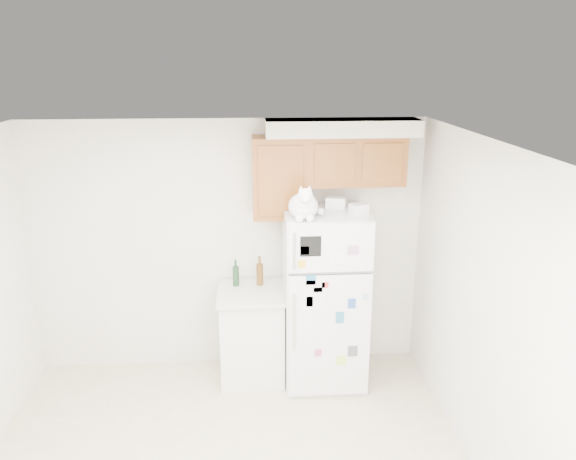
{
  "coord_description": "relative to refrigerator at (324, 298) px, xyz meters",
  "views": [
    {
      "loc": [
        0.22,
        -3.25,
        3.04
      ],
      "look_at": [
        0.56,
        1.55,
        1.55
      ],
      "focal_mm": 35.0,
      "sensor_mm": 36.0,
      "label": 1
    }
  ],
  "objects": [
    {
      "name": "storage_box_back",
      "position": [
        0.11,
        0.13,
        0.9
      ],
      "size": [
        0.21,
        0.18,
        0.1
      ],
      "primitive_type": "cube",
      "rotation": [
        0.0,
        0.0,
        -0.3
      ],
      "color": "white",
      "rests_on": "refrigerator"
    },
    {
      "name": "bottle_amber",
      "position": [
        -0.61,
        0.2,
        0.21
      ],
      "size": [
        0.07,
        0.07,
        0.29
      ],
      "primitive_type": null,
      "color": "#593814",
      "rests_on": "base_counter"
    },
    {
      "name": "base_counter",
      "position": [
        -0.69,
        0.07,
        -0.39
      ],
      "size": [
        0.64,
        0.64,
        0.92
      ],
      "color": "white",
      "rests_on": "ground_plane"
    },
    {
      "name": "storage_box_front",
      "position": [
        0.28,
        -0.09,
        0.89
      ],
      "size": [
        0.18,
        0.16,
        0.09
      ],
      "primitive_type": "cube",
      "rotation": [
        0.0,
        0.0,
        0.39
      ],
      "color": "white",
      "rests_on": "refrigerator"
    },
    {
      "name": "cat",
      "position": [
        -0.22,
        -0.22,
        0.97
      ],
      "size": [
        0.32,
        0.46,
        0.33
      ],
      "color": "white",
      "rests_on": "refrigerator"
    },
    {
      "name": "refrigerator",
      "position": [
        0.0,
        0.0,
        0.0
      ],
      "size": [
        0.76,
        0.78,
        1.7
      ],
      "color": "white",
      "rests_on": "ground_plane"
    },
    {
      "name": "room_shell",
      "position": [
        -0.79,
        -1.36,
        0.82
      ],
      "size": [
        3.84,
        4.04,
        2.52
      ],
      "color": "beige",
      "rests_on": "ground_plane"
    },
    {
      "name": "bottle_green",
      "position": [
        -0.84,
        0.2,
        0.2
      ],
      "size": [
        0.06,
        0.06,
        0.27
      ],
      "primitive_type": null,
      "color": "#19381E",
      "rests_on": "base_counter"
    }
  ]
}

